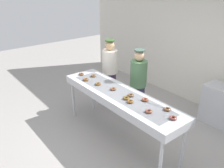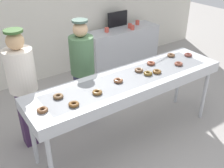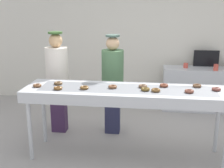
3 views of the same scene
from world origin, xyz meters
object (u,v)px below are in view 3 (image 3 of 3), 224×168
object	(u,v)px
paper_cup_1	(216,67)
paper_cup_3	(216,68)
chocolate_donut_10	(156,90)
chocolate_donut_4	(37,85)
paper_cup_2	(186,65)
prep_counter	(205,89)
fryer_conveyor	(126,94)
chocolate_donut_8	(164,85)
chocolate_donut_1	(216,89)
menu_display	(206,58)
chocolate_donut_3	(84,88)
worker_baker	(113,78)
chocolate_donut_7	(58,88)
worker_assistant	(57,76)
chocolate_donut_11	(113,87)
chocolate_donut_6	(197,86)
chocolate_donut_9	(145,89)
chocolate_donut_5	(189,91)
chocolate_donut_0	(143,86)
chocolate_donut_2	(58,83)

from	to	relation	value
paper_cup_1	paper_cup_3	size ratio (longest dim) A/B	1.00
chocolate_donut_10	chocolate_donut_4	bearing A→B (deg)	179.32
chocolate_donut_10	paper_cup_2	size ratio (longest dim) A/B	1.26
prep_counter	paper_cup_3	distance (m)	0.52
prep_counter	paper_cup_1	distance (m)	0.50
fryer_conveyor	chocolate_donut_8	distance (m)	0.54
paper_cup_2	paper_cup_3	bearing A→B (deg)	-17.66
chocolate_donut_1	menu_display	size ratio (longest dim) A/B	0.24
chocolate_donut_3	paper_cup_1	size ratio (longest dim) A/B	1.26
chocolate_donut_8	prep_counter	xyz separation A→B (m)	(0.92, 1.92, -0.58)
worker_baker	chocolate_donut_7	bearing A→B (deg)	61.32
paper_cup_1	worker_assistant	bearing A→B (deg)	-154.35
prep_counter	worker_assistant	bearing A→B (deg)	-152.30
chocolate_donut_3	menu_display	size ratio (longest dim) A/B	0.24
chocolate_donut_11	worker_assistant	bearing A→B (deg)	144.80
chocolate_donut_7	chocolate_donut_1	bearing A→B (deg)	6.07
fryer_conveyor	chocolate_donut_6	xyz separation A→B (m)	(0.95, 0.20, 0.10)
prep_counter	paper_cup_2	xyz separation A→B (m)	(-0.42, 0.00, 0.48)
chocolate_donut_8	worker_baker	bearing A→B (deg)	142.31
chocolate_donut_3	chocolate_donut_7	bearing A→B (deg)	-168.75
chocolate_donut_4	worker_assistant	bearing A→B (deg)	87.12
fryer_conveyor	chocolate_donut_9	bearing A→B (deg)	-13.82
chocolate_donut_3	chocolate_donut_5	size ratio (longest dim) A/B	1.00
worker_assistant	menu_display	bearing A→B (deg)	-164.21
chocolate_donut_1	paper_cup_3	world-z (taller)	chocolate_donut_1
chocolate_donut_10	worker_assistant	world-z (taller)	worker_assistant
chocolate_donut_0	chocolate_donut_7	world-z (taller)	same
chocolate_donut_0	paper_cup_2	bearing A→B (deg)	68.30
chocolate_donut_9	chocolate_donut_11	xyz separation A→B (m)	(-0.44, 0.06, 0.00)
paper_cup_1	paper_cup_2	distance (m)	0.57
chocolate_donut_11	chocolate_donut_5	bearing A→B (deg)	-4.81
chocolate_donut_4	chocolate_donut_9	distance (m)	1.48
paper_cup_1	chocolate_donut_8	bearing A→B (deg)	-119.91
chocolate_donut_0	chocolate_donut_8	xyz separation A→B (m)	(0.29, 0.08, 0.00)
chocolate_donut_2	chocolate_donut_9	bearing A→B (deg)	-6.76
chocolate_donut_3	worker_baker	size ratio (longest dim) A/B	0.07
paper_cup_2	chocolate_donut_11	bearing A→B (deg)	-120.01
chocolate_donut_7	chocolate_donut_11	xyz separation A→B (m)	(0.71, 0.16, 0.00)
paper_cup_1	paper_cup_3	bearing A→B (deg)	-102.49
chocolate_donut_2	chocolate_donut_11	world-z (taller)	same
chocolate_donut_10	paper_cup_3	bearing A→B (deg)	59.72
chocolate_donut_6	chocolate_donut_3	bearing A→B (deg)	-169.02
chocolate_donut_3	worker_assistant	xyz separation A→B (m)	(-0.63, 0.80, -0.05)
chocolate_donut_10	paper_cup_3	size ratio (longest dim) A/B	1.26
chocolate_donut_5	chocolate_donut_10	size ratio (longest dim) A/B	1.00
chocolate_donut_7	chocolate_donut_8	world-z (taller)	same
chocolate_donut_0	chocolate_donut_2	distance (m)	1.19
fryer_conveyor	chocolate_donut_3	size ratio (longest dim) A/B	23.34
fryer_conveyor	chocolate_donut_5	size ratio (longest dim) A/B	23.34
chocolate_donut_3	chocolate_donut_9	bearing A→B (deg)	2.16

